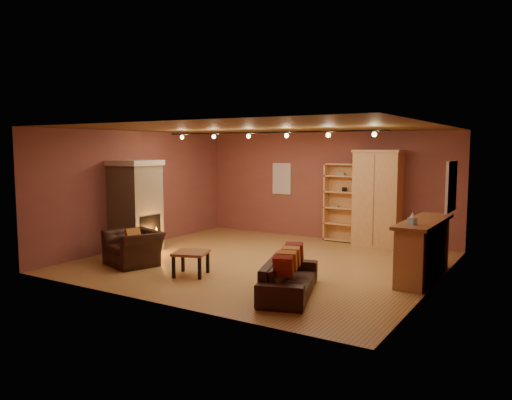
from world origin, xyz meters
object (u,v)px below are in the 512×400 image
Objects in this scene: loveseat at (289,271)px; bar_counter at (423,249)px; armoire at (378,198)px; coffee_table at (191,255)px; fireplace at (136,206)px; armchair at (134,242)px; bookcase at (341,202)px.

bar_counter is at bearing -54.83° from loveseat.
bar_counter is (1.69, -2.52, -0.63)m from armoire.
coffee_table is (-2.09, -4.60, -0.79)m from armoire.
coffee_table is (-2.15, 0.11, 0.01)m from loveseat.
bar_counter reaches higher than loveseat.
fireplace is 5.77m from armoire.
fireplace is at bearing 151.16° from armchair.
bar_counter is at bearing 28.90° from coffee_table.
armchair is (-5.33, -2.01, -0.08)m from bar_counter.
bookcase is at bearing 79.39° from armchair.
fireplace reaches higher than loveseat.
bookcase is at bearing 77.49° from coffee_table.
bookcase is at bearing 169.37° from armoire.
armoire is 4.78m from loveseat.
armchair is 1.56m from coffee_table.
bar_counter is 2.74m from loveseat.
armchair is at bearing -128.81° from armoire.
armoire reaches higher than fireplace.
armoire reaches higher than coffee_table.
armchair is (-3.65, -4.53, -0.71)m from armoire.
loveseat is at bearing -77.53° from bookcase.
bar_counter is (6.24, 1.03, -0.51)m from fireplace.
loveseat is at bearing -89.25° from armoire.
armoire is at bearing 37.96° from fireplace.
armoire reaches higher than bar_counter.
armoire is at bearing 65.60° from coffee_table.
fireplace is 2.74× the size of coffee_table.
armchair is at bearing 177.44° from coffee_table.
armoire is 5.11m from coffee_table.
fireplace is at bearing 57.54° from loveseat.
armoire is at bearing -17.55° from loveseat.
loveseat is (4.61, -1.16, -0.68)m from fireplace.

